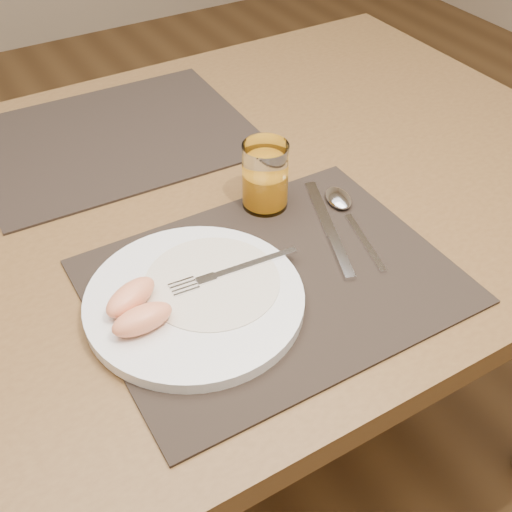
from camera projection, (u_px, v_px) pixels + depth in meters
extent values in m
plane|color=brown|center=(208.00, 466.00, 1.46)|extent=(5.00, 5.00, 0.00)
cube|color=brown|center=(184.00, 211.00, 0.97)|extent=(1.40, 0.90, 0.04)
cylinder|color=brown|center=(344.00, 178.00, 1.70)|extent=(0.06, 0.06, 0.71)
cube|color=black|center=(273.00, 281.00, 0.83)|extent=(0.45, 0.35, 0.00)
cube|color=black|center=(114.00, 137.00, 1.09)|extent=(0.46, 0.36, 0.00)
cylinder|color=white|center=(195.00, 300.00, 0.79)|extent=(0.27, 0.27, 0.02)
cylinder|color=white|center=(212.00, 282.00, 0.80)|extent=(0.17, 0.17, 0.00)
cube|color=silver|center=(256.00, 263.00, 0.82)|extent=(0.12, 0.02, 0.00)
cube|color=silver|center=(206.00, 279.00, 0.80)|extent=(0.03, 0.02, 0.00)
cube|color=silver|center=(184.00, 287.00, 0.79)|extent=(0.04, 0.03, 0.00)
cube|color=silver|center=(320.00, 208.00, 0.94)|extent=(0.06, 0.13, 0.00)
cube|color=silver|center=(341.00, 256.00, 0.85)|extent=(0.04, 0.09, 0.01)
cube|color=silver|center=(365.00, 242.00, 0.88)|extent=(0.04, 0.12, 0.00)
ellipsoid|color=silver|center=(338.00, 198.00, 0.95)|extent=(0.05, 0.06, 0.01)
cylinder|color=white|center=(265.00, 176.00, 0.91)|extent=(0.07, 0.07, 0.10)
cylinder|color=orange|center=(265.00, 188.00, 0.93)|extent=(0.06, 0.06, 0.05)
ellipsoid|color=#F99765|center=(142.00, 319.00, 0.73)|extent=(0.07, 0.04, 0.03)
ellipsoid|color=#F99765|center=(131.00, 297.00, 0.76)|extent=(0.08, 0.06, 0.03)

